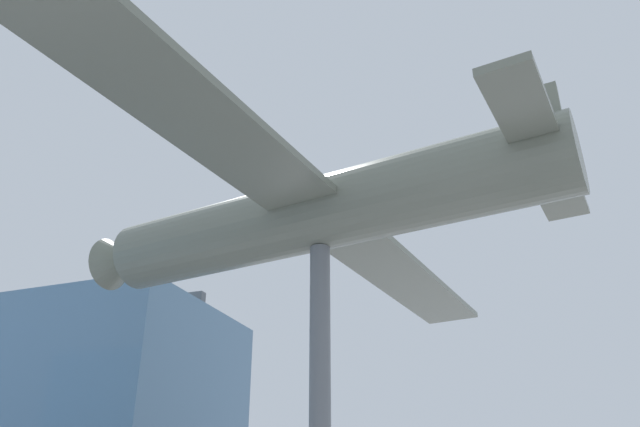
# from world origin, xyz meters

# --- Properties ---
(support_pylon_central) EXTENTS (0.48, 0.48, 7.21)m
(support_pylon_central) POSITION_xyz_m (0.00, 0.00, 3.60)
(support_pylon_central) COLOR slate
(support_pylon_central) RESTS_ON ground_plane
(suspended_airplane) EXTENTS (20.96, 13.81, 2.71)m
(suspended_airplane) POSITION_xyz_m (0.03, 0.19, 8.14)
(suspended_airplane) COLOR slate
(suspended_airplane) RESTS_ON support_pylon_central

